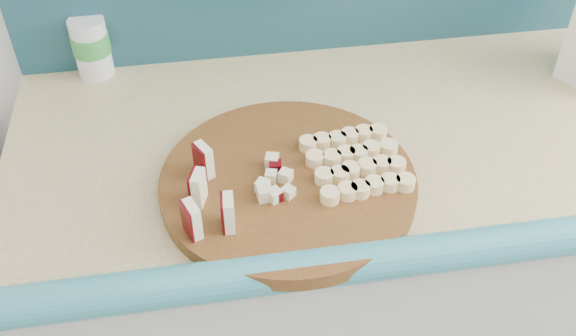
% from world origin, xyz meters
% --- Properties ---
extents(kitchen_counter, '(2.20, 0.63, 0.91)m').
position_xyz_m(kitchen_counter, '(0.10, 1.50, 0.46)').
color(kitchen_counter, beige).
rests_on(kitchen_counter, ground).
extents(cutting_board, '(0.44, 0.44, 0.03)m').
position_xyz_m(cutting_board, '(-0.53, 1.37, 0.92)').
color(cutting_board, '#4E2D10').
rests_on(cutting_board, kitchen_counter).
extents(apple_wedges, '(0.07, 0.16, 0.06)m').
position_xyz_m(apple_wedges, '(-0.66, 1.32, 0.96)').
color(apple_wedges, '#FEF3CB').
rests_on(apple_wedges, cutting_board).
extents(apple_chunks, '(0.07, 0.07, 0.02)m').
position_xyz_m(apple_chunks, '(-0.55, 1.36, 0.95)').
color(apple_chunks, '#FAF1C8').
rests_on(apple_chunks, cutting_board).
extents(banana_slices, '(0.16, 0.16, 0.02)m').
position_xyz_m(banana_slices, '(-0.42, 1.38, 0.94)').
color(banana_slices, '#FEDF9B').
rests_on(banana_slices, cutting_board).
extents(canister, '(0.07, 0.07, 0.12)m').
position_xyz_m(canister, '(-0.85, 1.76, 0.97)').
color(canister, silver).
rests_on(canister, kitchen_counter).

